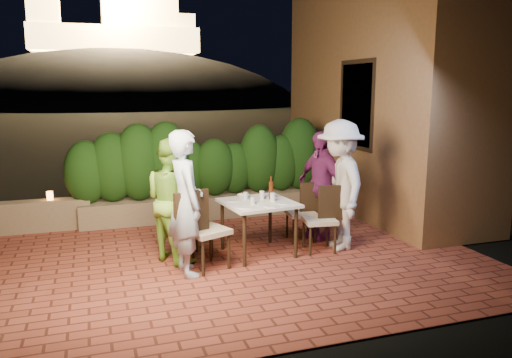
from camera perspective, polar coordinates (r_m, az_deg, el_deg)
name	(u,v)px	position (r m, az deg, el deg)	size (l,w,h in m)	color
ground	(224,261)	(6.87, -3.63, -9.36)	(400.00, 400.00, 0.00)	black
terrace_floor	(216,254)	(7.35, -4.63, -8.49)	(7.00, 6.00, 0.15)	brown
building_wall	(382,76)	(9.77, 14.23, 11.29)	(1.60, 5.00, 5.00)	olive
window_pane	(358,105)	(8.95, 11.56, 8.29)	(0.08, 1.00, 1.40)	black
window_frame	(357,105)	(8.94, 11.50, 8.29)	(0.06, 1.15, 1.55)	black
planter	(202,206)	(9.00, -6.16, -3.13)	(4.20, 0.55, 0.40)	#79674D
hedge	(201,165)	(8.86, -6.26, 1.59)	(4.00, 0.70, 1.10)	#16380F
parapet	(19,217)	(8.88, -25.48, -3.97)	(2.20, 0.30, 0.50)	#79674D
hill	(120,136)	(66.66, -15.24, 4.71)	(52.00, 40.00, 22.00)	black
fortress	(115,19)	(66.86, -15.86, 17.17)	(26.00, 8.00, 8.00)	#FFCC7A
dining_table	(258,228)	(6.99, 0.26, -5.59)	(0.93, 0.93, 0.75)	white
plate_nw	(245,207)	(6.56, -1.21, -3.22)	(0.23, 0.23, 0.01)	white
plate_sw	(234,200)	(6.94, -2.58, -2.47)	(0.20, 0.20, 0.01)	white
plate_ne	(282,203)	(6.81, 2.99, -2.73)	(0.20, 0.20, 0.01)	white
plate_se	(270,196)	(7.20, 1.60, -1.99)	(0.22, 0.22, 0.01)	white
plate_centre	(256,201)	(6.90, 0.05, -2.54)	(0.21, 0.21, 0.01)	white
plate_front	(272,206)	(6.62, 1.80, -3.10)	(0.21, 0.21, 0.01)	white
glass_nw	(253,201)	(6.72, -0.37, -2.49)	(0.06, 0.06, 0.10)	silver
glass_sw	(245,196)	(7.00, -1.23, -1.94)	(0.06, 0.06, 0.11)	silver
glass_ne	(273,197)	(6.91, 1.91, -2.07)	(0.07, 0.07, 0.12)	silver
glass_se	(262,195)	(7.03, 0.69, -1.84)	(0.07, 0.07, 0.12)	silver
beer_bottle	(271,188)	(7.02, 1.73, -1.01)	(0.06, 0.06, 0.33)	#461D0B
bowl	(243,196)	(7.14, -1.47, -1.97)	(0.18, 0.18, 0.04)	white
chair_left_front	(207,229)	(6.42, -5.66, -5.70)	(0.49, 0.49, 1.05)	black
chair_left_back	(194,227)	(6.85, -7.05, -5.48)	(0.40, 0.40, 0.87)	black
chair_right_front	(320,219)	(7.14, 7.27, -4.52)	(0.44, 0.44, 0.95)	black
chair_right_back	(301,212)	(7.60, 5.18, -3.75)	(0.41, 0.41, 0.89)	black
diner_blue	(186,203)	(6.19, -8.02, -2.74)	(0.66, 0.43, 1.81)	#A8BCD8
diner_green	(172,200)	(6.75, -9.56, -2.36)	(0.80, 0.63, 1.65)	#84C43D
diner_white	(340,185)	(7.21, 9.54, -0.68)	(1.20, 0.69, 1.86)	silver
diner_purple	(320,185)	(7.67, 7.34, -0.73)	(0.97, 0.40, 1.66)	#7E2A72
parapet_lamp	(50,196)	(8.76, -22.50, -1.78)	(0.10, 0.10, 0.14)	orange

